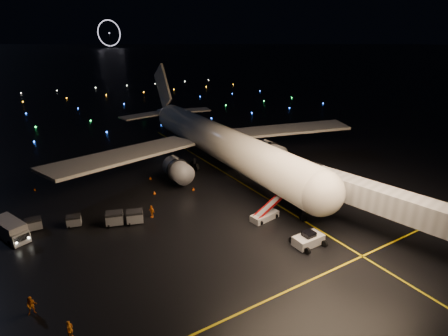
% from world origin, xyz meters
% --- Properties ---
extents(ground, '(2000.00, 2000.00, 0.00)m').
position_xyz_m(ground, '(0.00, 300.00, 0.00)').
color(ground, black).
rests_on(ground, ground).
extents(lane_centre, '(0.25, 80.00, 0.02)m').
position_xyz_m(lane_centre, '(12.00, 15.00, 0.01)').
color(lane_centre, '#D4B908').
rests_on(lane_centre, ground).
extents(lane_cross, '(60.00, 0.25, 0.02)m').
position_xyz_m(lane_cross, '(-5.00, -10.00, 0.01)').
color(lane_cross, '#D4B908').
rests_on(lane_cross, ground).
extents(airliner, '(63.95, 60.88, 17.77)m').
position_xyz_m(airliner, '(12.41, 26.98, 8.89)').
color(airliner, silver).
rests_on(airliner, ground).
extents(pushback_tug, '(3.82, 2.05, 1.81)m').
position_xyz_m(pushback_tug, '(8.24, -4.92, 0.90)').
color(pushback_tug, silver).
rests_on(pushback_tug, ground).
extents(belt_loader, '(6.37, 2.56, 3.00)m').
position_xyz_m(belt_loader, '(7.59, 2.97, 1.50)').
color(belt_loader, silver).
rests_on(belt_loader, ground).
extents(service_truck, '(4.59, 7.14, 2.52)m').
position_xyz_m(service_truck, '(-22.94, 15.87, 1.26)').
color(service_truck, silver).
rests_on(service_truck, ground).
extents(crew_a, '(0.76, 0.73, 1.75)m').
position_xyz_m(crew_a, '(-19.12, -4.83, 0.87)').
color(crew_a, orange).
rests_on(crew_a, ground).
extents(crew_b, '(1.00, 0.81, 1.92)m').
position_xyz_m(crew_b, '(-21.66, -0.12, 0.96)').
color(crew_b, orange).
rests_on(crew_b, ground).
extents(crew_c, '(0.80, 1.18, 1.86)m').
position_xyz_m(crew_c, '(-5.73, 11.75, 0.93)').
color(crew_c, orange).
rests_on(crew_c, ground).
extents(safety_cone_0, '(0.49, 0.49, 0.45)m').
position_xyz_m(safety_cone_0, '(3.46, 17.06, 0.23)').
color(safety_cone_0, '#E75004').
rests_on(safety_cone_0, ground).
extents(safety_cone_1, '(0.58, 0.58, 0.51)m').
position_xyz_m(safety_cone_1, '(-1.01, 25.32, 0.26)').
color(safety_cone_1, '#E75004').
rests_on(safety_cone_1, ground).
extents(safety_cone_2, '(0.59, 0.59, 0.51)m').
position_xyz_m(safety_cone_2, '(-2.66, 18.94, 0.26)').
color(safety_cone_2, '#E75004').
rests_on(safety_cone_2, ground).
extents(safety_cone_3, '(0.57, 0.57, 0.51)m').
position_xyz_m(safety_cone_3, '(-19.23, 30.62, 0.26)').
color(safety_cone_3, '#E75004').
rests_on(safety_cone_3, ground).
extents(ferris_wheel, '(49.33, 16.80, 52.00)m').
position_xyz_m(ferris_wheel, '(170.00, 720.00, 26.00)').
color(ferris_wheel, black).
rests_on(ferris_wheel, ground).
extents(taxiway_lights, '(164.00, 92.00, 0.36)m').
position_xyz_m(taxiway_lights, '(0.00, 106.00, 0.18)').
color(taxiway_lights, black).
rests_on(taxiway_lights, ground).
extents(baggage_cart_0, '(2.53, 2.11, 1.84)m').
position_xyz_m(baggage_cart_0, '(-8.25, 11.39, 0.92)').
color(baggage_cart_0, gray).
rests_on(baggage_cart_0, ground).
extents(baggage_cart_1, '(2.61, 2.17, 1.90)m').
position_xyz_m(baggage_cart_1, '(-10.77, 12.31, 0.95)').
color(baggage_cart_1, gray).
rests_on(baggage_cart_1, ground).
extents(baggage_cart_2, '(1.95, 1.39, 1.63)m').
position_xyz_m(baggage_cart_2, '(-20.27, 16.59, 0.82)').
color(baggage_cart_2, gray).
rests_on(baggage_cart_2, ground).
extents(baggage_cart_3, '(2.06, 1.66, 1.54)m').
position_xyz_m(baggage_cart_3, '(-15.56, 14.84, 0.77)').
color(baggage_cart_3, gray).
rests_on(baggage_cart_3, ground).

